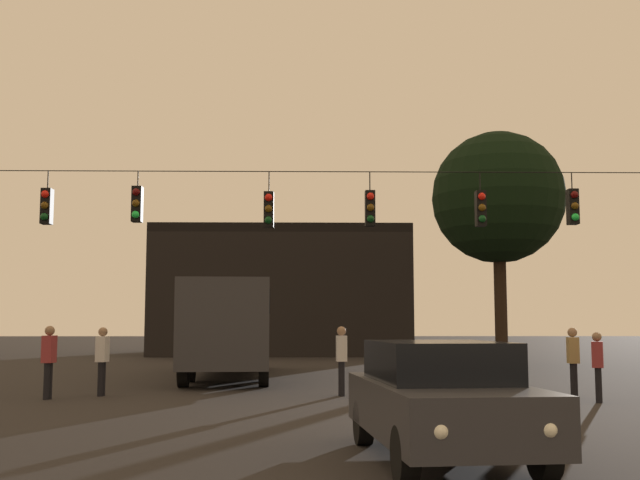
# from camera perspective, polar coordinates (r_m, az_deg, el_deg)

# --- Properties ---
(ground_plane) EXTENTS (168.00, 168.00, 0.00)m
(ground_plane) POSITION_cam_1_polar(r_m,az_deg,el_deg) (28.90, -0.84, -9.64)
(ground_plane) COLOR black
(ground_plane) RESTS_ON ground
(overhead_signal_span) EXTENTS (20.13, 0.44, 6.44)m
(overhead_signal_span) POSITION_cam_1_polar(r_m,az_deg,el_deg) (20.58, -0.66, -0.31)
(overhead_signal_span) COLOR black
(overhead_signal_span) RESTS_ON ground
(city_bus) EXTENTS (3.10, 11.12, 3.00)m
(city_bus) POSITION_cam_1_polar(r_m,az_deg,el_deg) (26.24, -6.56, -5.88)
(city_bus) COLOR #2D2D33
(city_bus) RESTS_ON ground
(car_near_right) EXTENTS (2.18, 4.46, 1.52)m
(car_near_right) POSITION_cam_1_polar(r_m,az_deg,el_deg) (10.42, 8.82, -11.35)
(car_near_right) COLOR #2D2D33
(car_near_right) RESTS_ON ground
(pedestrian_crossing_left) EXTENTS (0.36, 0.42, 1.57)m
(pedestrian_crossing_left) POSITION_cam_1_polar(r_m,az_deg,el_deg) (18.73, 19.69, -8.49)
(pedestrian_crossing_left) COLOR black
(pedestrian_crossing_left) RESTS_ON ground
(pedestrian_crossing_center) EXTENTS (0.27, 0.38, 1.69)m
(pedestrian_crossing_center) POSITION_cam_1_polar(r_m,az_deg,el_deg) (19.31, 1.59, -8.52)
(pedestrian_crossing_center) COLOR black
(pedestrian_crossing_center) RESTS_ON ground
(pedestrian_crossing_right) EXTENTS (0.29, 0.39, 1.66)m
(pedestrian_crossing_right) POSITION_cam_1_polar(r_m,az_deg,el_deg) (19.61, 18.06, -8.24)
(pedestrian_crossing_right) COLOR black
(pedestrian_crossing_right) RESTS_ON ground
(pedestrian_near_bus) EXTENTS (0.27, 0.38, 1.71)m
(pedestrian_near_bus) POSITION_cam_1_polar(r_m,az_deg,el_deg) (19.50, -19.25, -8.13)
(pedestrian_near_bus) COLOR black
(pedestrian_near_bus) RESTS_ON ground
(pedestrian_trailing) EXTENTS (0.27, 0.38, 1.67)m
(pedestrian_trailing) POSITION_cam_1_polar(r_m,az_deg,el_deg) (20.01, -15.67, -8.26)
(pedestrian_trailing) COLOR black
(pedestrian_trailing) RESTS_ON ground
(corner_building) EXTENTS (14.27, 11.39, 7.17)m
(corner_building) POSITION_cam_1_polar(r_m,az_deg,el_deg) (47.11, -2.71, -3.93)
(corner_building) COLOR black
(corner_building) RESTS_ON ground
(tree_left_silhouette) EXTENTS (5.70, 5.70, 10.05)m
(tree_left_silhouette) POSITION_cam_1_polar(r_m,az_deg,el_deg) (34.52, 12.92, 3.01)
(tree_left_silhouette) COLOR black
(tree_left_silhouette) RESTS_ON ground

